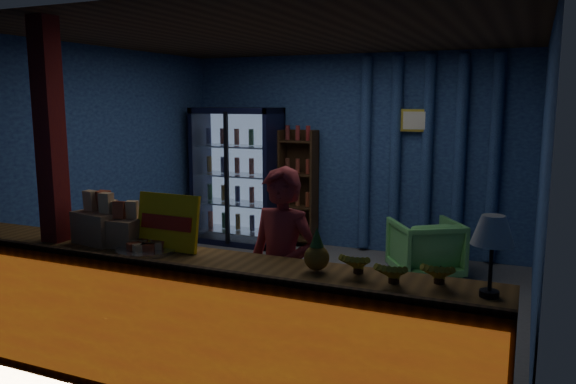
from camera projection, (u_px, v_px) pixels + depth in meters
name	position (u px, v px, depth m)	size (l,w,h in m)	color
ground	(285.00, 299.00, 5.71)	(4.60, 4.60, 0.00)	#515154
room_walls	(285.00, 145.00, 5.46)	(4.60, 4.60, 4.60)	navy
counter	(174.00, 321.00, 3.91)	(4.40, 0.57, 0.99)	brown
support_post	(54.00, 195.00, 4.20)	(0.16, 0.16, 2.60)	maroon
beverage_cooler	(240.00, 177.00, 7.91)	(1.20, 0.62, 1.90)	black
bottle_shelf	(299.00, 189.00, 7.72)	(0.50, 0.28, 1.60)	#382112
curtain_folds	(427.00, 157.00, 7.04)	(1.74, 0.14, 2.50)	navy
framed_picture	(415.00, 120.00, 6.99)	(0.36, 0.04, 0.28)	gold
shopkeeper	(282.00, 272.00, 4.06)	(0.56, 0.37, 1.54)	maroon
green_chair	(425.00, 248.00, 6.39)	(0.71, 0.73, 0.66)	#53A753
side_table	(428.00, 254.00, 6.49)	(0.62, 0.53, 0.58)	#382112
yellow_sign	(168.00, 222.00, 3.96)	(0.50, 0.11, 0.40)	yellow
snack_box_left	(102.00, 224.00, 4.19)	(0.41, 0.36, 0.38)	#A97D51
snack_box_centre	(122.00, 229.00, 4.10)	(0.32, 0.27, 0.33)	#A97D51
pastry_tray	(147.00, 248.00, 3.94)	(0.43, 0.43, 0.07)	silver
banana_bunches	(395.00, 269.00, 3.28)	(0.70, 0.28, 0.15)	gold
table_lamp	(493.00, 233.00, 2.98)	(0.23, 0.23, 0.45)	black
pineapple	(317.00, 254.00, 3.47)	(0.16, 0.16, 0.27)	#9A6B1C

